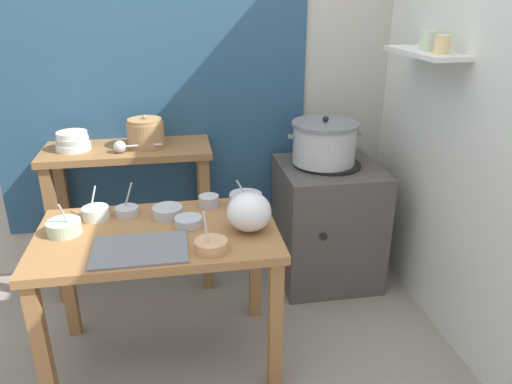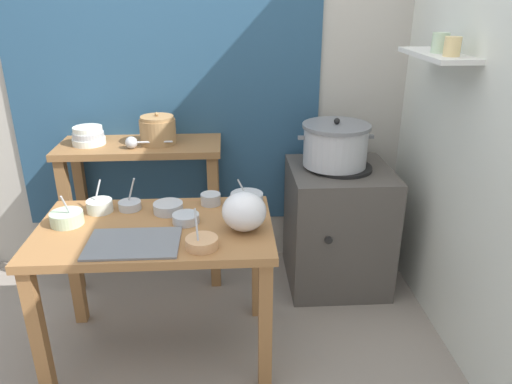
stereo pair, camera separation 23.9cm
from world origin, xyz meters
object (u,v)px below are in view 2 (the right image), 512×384
prep_bowl_2 (247,199)px  prep_bowl_5 (202,242)px  ladle (133,143)px  prep_bowl_1 (168,207)px  clay_pot (158,130)px  prep_bowl_7 (100,205)px  prep_bowl_0 (67,218)px  plastic_bag (244,211)px  prep_bowl_3 (130,205)px  prep_table (157,247)px  back_shelf_table (143,178)px  stove_block (337,226)px  prep_bowl_6 (211,199)px  bowl_stack_enamel (88,136)px  steamer_pot (335,145)px  prep_bowl_4 (186,218)px  serving_tray (133,243)px

prep_bowl_2 → prep_bowl_5: bearing=-116.5°
ladle → prep_bowl_1: ladle is taller
clay_pot → prep_bowl_5: (0.29, -0.97, -0.23)m
clay_pot → prep_bowl_7: clay_pot is taller
ladle → prep_bowl_0: bearing=-110.1°
plastic_bag → prep_bowl_3: 0.63m
prep_table → clay_pot: 0.84m
prep_bowl_0 → ladle: bearing=69.9°
ladle → prep_bowl_3: size_ratio=1.58×
back_shelf_table → clay_pot: (0.11, 0.00, 0.30)m
prep_bowl_1 → prep_bowl_0: bearing=-167.0°
ladle → prep_bowl_7: 0.52m
stove_block → prep_bowl_0: 1.59m
prep_bowl_3 → prep_bowl_7: (-0.14, -0.02, 0.01)m
prep_bowl_2 → prep_bowl_7: 0.73m
stove_block → prep_bowl_6: size_ratio=7.60×
bowl_stack_enamel → stove_block: bearing=-5.2°
prep_bowl_5 → prep_bowl_6: bearing=86.7°
prep_table → stove_block: stove_block is taller
bowl_stack_enamel → clay_pot: bearing=-0.7°
prep_bowl_0 → stove_block: bearing=21.7°
back_shelf_table → stove_block: 1.24m
prep_table → steamer_pot: (0.98, 0.64, 0.30)m
ladle → prep_bowl_2: 0.80m
bowl_stack_enamel → prep_bowl_4: bearing=-49.8°
back_shelf_table → prep_bowl_0: 0.75m
prep_bowl_2 → prep_table: bearing=-154.7°
prep_bowl_6 → bowl_stack_enamel: bearing=144.7°
stove_block → prep_bowl_6: stove_block is taller
clay_pot → plastic_bag: bearing=-59.3°
prep_bowl_1 → prep_bowl_4: size_ratio=1.14×
prep_bowl_1 → ladle: bearing=115.6°
serving_tray → prep_bowl_1: prep_bowl_1 is taller
steamer_pot → prep_bowl_1: (-0.93, -0.49, -0.16)m
clay_pot → prep_bowl_3: clay_pot is taller
prep_table → prep_bowl_7: bearing=147.8°
prep_bowl_0 → serving_tray: bearing=-32.5°
back_shelf_table → plastic_bag: (0.59, -0.80, 0.13)m
prep_bowl_1 → prep_bowl_6: 0.23m
prep_table → serving_tray: (-0.07, -0.17, 0.12)m
serving_tray → prep_bowl_2: prep_bowl_2 is taller
back_shelf_table → prep_bowl_5: 1.05m
steamer_pot → prep_bowl_7: (-1.27, -0.46, -0.15)m
ladle → prep_bowl_6: (0.45, -0.41, -0.18)m
prep_bowl_4 → clay_pot: bearing=105.8°
prep_bowl_1 → prep_bowl_4: bearing=-52.2°
prep_table → prep_bowl_0: bearing=173.2°
bowl_stack_enamel → steamer_pot: bearing=-4.5°
clay_pot → ladle: (-0.13, -0.10, -0.05)m
prep_bowl_6 → prep_bowl_1: bearing=-157.2°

